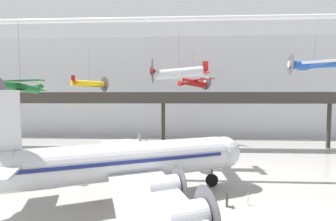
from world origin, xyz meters
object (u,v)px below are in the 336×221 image
suspended_plane_green_biplane (20,87)px  suspended_plane_red_highwing (194,83)px  suspended_plane_silver_racer (179,73)px  stanchion_barrier (248,201)px  suspended_plane_yellow_lowwing (89,84)px  suspended_plane_blue_trainer (315,64)px  info_sign_pedestal (227,201)px  airliner_silver_main (123,162)px

suspended_plane_green_biplane → suspended_plane_red_highwing: (21.91, 17.49, 1.59)m
suspended_plane_silver_racer → stanchion_barrier: bearing=115.6°
suspended_plane_green_biplane → suspended_plane_yellow_lowwing: suspended_plane_yellow_lowwing is taller
suspended_plane_blue_trainer → info_sign_pedestal: suspended_plane_blue_trainer is taller
airliner_silver_main → suspended_plane_yellow_lowwing: suspended_plane_yellow_lowwing is taller
stanchion_barrier → suspended_plane_silver_racer: bearing=117.4°
suspended_plane_blue_trainer → info_sign_pedestal: bearing=52.2°
suspended_plane_blue_trainer → stanchion_barrier: (-12.74, -12.96, -13.56)m
suspended_plane_green_biplane → suspended_plane_yellow_lowwing: size_ratio=1.16×
suspended_plane_yellow_lowwing → suspended_plane_blue_trainer: size_ratio=0.97×
suspended_plane_silver_racer → info_sign_pedestal: suspended_plane_silver_racer is taller
suspended_plane_silver_racer → suspended_plane_yellow_lowwing: suspended_plane_silver_racer is taller
stanchion_barrier → info_sign_pedestal: bearing=-168.5°
suspended_plane_silver_racer → stanchion_barrier: 17.85m
suspended_plane_yellow_lowwing → suspended_plane_blue_trainer: suspended_plane_blue_trainer is taller
airliner_silver_main → info_sign_pedestal: bearing=-27.6°
airliner_silver_main → suspended_plane_green_biplane: (-14.03, 6.32, 7.07)m
suspended_plane_silver_racer → suspended_plane_red_highwing: 13.17m
suspended_plane_blue_trainer → info_sign_pedestal: (-14.62, -13.35, -13.43)m
info_sign_pedestal → suspended_plane_yellow_lowwing: bearing=154.3°
suspended_plane_green_biplane → stanchion_barrier: suspended_plane_green_biplane is taller
airliner_silver_main → info_sign_pedestal: (9.18, -0.97, -3.03)m
stanchion_barrier → suspended_plane_green_biplane: bearing=164.6°
stanchion_barrier → suspended_plane_blue_trainer: bearing=45.5°
suspended_plane_green_biplane → suspended_plane_blue_trainer: bearing=114.9°
suspended_plane_green_biplane → suspended_plane_red_highwing: 28.08m
suspended_plane_silver_racer → suspended_plane_red_highwing: size_ratio=1.28×
airliner_silver_main → info_sign_pedestal: 9.71m
suspended_plane_yellow_lowwing → suspended_plane_blue_trainer: bearing=-61.1°
airliner_silver_main → info_sign_pedestal: airliner_silver_main is taller
stanchion_barrier → info_sign_pedestal: (-1.89, -0.38, 0.13)m
airliner_silver_main → suspended_plane_silver_racer: (5.10, 10.94, 9.09)m
airliner_silver_main → suspended_plane_green_biplane: bearing=134.2°
suspended_plane_silver_racer → suspended_plane_green_biplane: (-19.13, -4.62, -2.02)m
suspended_plane_yellow_lowwing → stanchion_barrier: suspended_plane_yellow_lowwing is taller
airliner_silver_main → suspended_plane_red_highwing: suspended_plane_red_highwing is taller
airliner_silver_main → stanchion_barrier: airliner_silver_main is taller
suspended_plane_yellow_lowwing → suspended_plane_silver_racer: bearing=-78.0°
suspended_plane_blue_trainer → stanchion_barrier: bearing=55.3°
suspended_plane_yellow_lowwing → suspended_plane_red_highwing: size_ratio=1.06×
suspended_plane_silver_racer → info_sign_pedestal: (4.08, -11.91, -12.12)m
suspended_plane_silver_racer → suspended_plane_green_biplane: bearing=11.9°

